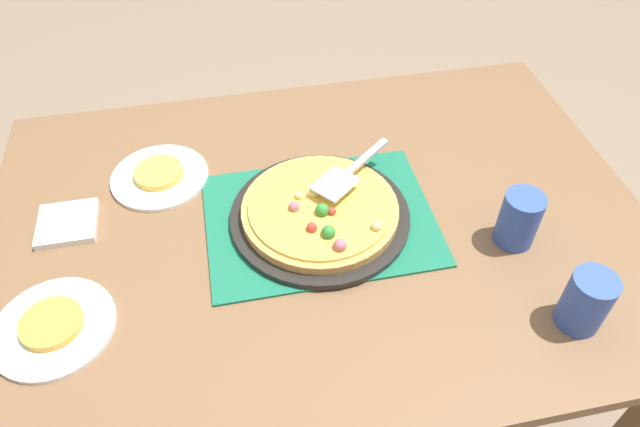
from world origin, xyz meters
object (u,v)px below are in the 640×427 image
object	(u,v)px
pizza_pan	(320,216)
served_slice_left	(159,173)
napkin_stack	(67,224)
pizza_server	(349,172)
served_slice_right	(51,324)
plate_far_right	(54,328)
cup_near	(586,301)
cup_far	(519,219)
plate_near_left	(160,177)
pizza	(320,210)

from	to	relation	value
pizza_pan	served_slice_left	xyz separation A→B (m)	(-0.33, 0.20, 0.01)
napkin_stack	pizza_server	bearing A→B (deg)	-2.44
served_slice_right	plate_far_right	bearing A→B (deg)	0.00
cup_near	pizza_pan	bearing A→B (deg)	140.26
cup_near	cup_far	bearing A→B (deg)	98.15
served_slice_left	served_slice_right	bearing A→B (deg)	-117.26
plate_near_left	plate_far_right	world-z (taller)	same
pizza	served_slice_right	bearing A→B (deg)	-162.18
pizza	plate_far_right	world-z (taller)	pizza
pizza_pan	napkin_stack	bearing A→B (deg)	170.51
plate_near_left	served_slice_right	world-z (taller)	served_slice_right
served_slice_right	cup_near	bearing A→B (deg)	-10.26
pizza	plate_far_right	bearing A→B (deg)	-162.18
pizza_pan	served_slice_right	size ratio (longest dim) A/B	3.45
pizza	pizza_server	xyz separation A→B (m)	(0.08, 0.06, 0.04)
plate_far_right	napkin_stack	bearing A→B (deg)	90.14
cup_near	plate_far_right	bearing A→B (deg)	169.74
served_slice_left	cup_far	world-z (taller)	cup_far
served_slice_left	plate_near_left	bearing A→B (deg)	0.00
plate_near_left	cup_near	distance (m)	0.92
plate_near_left	cup_far	world-z (taller)	cup_far
pizza	served_slice_right	distance (m)	0.55
cup_far	pizza_server	world-z (taller)	cup_far
served_slice_right	cup_far	xyz separation A→B (m)	(0.90, 0.04, 0.04)
pizza_server	cup_near	bearing A→B (deg)	-50.35
cup_far	pizza_server	bearing A→B (deg)	147.43
pizza_server	napkin_stack	bearing A→B (deg)	177.56
plate_near_left	napkin_stack	distance (m)	0.22
pizza_server	plate_near_left	bearing A→B (deg)	161.34
napkin_stack	pizza_pan	bearing A→B (deg)	-9.49
plate_far_right	pizza_server	size ratio (longest dim) A/B	1.07
served_slice_right	served_slice_left	bearing A→B (deg)	62.74
plate_near_left	pizza_server	bearing A→B (deg)	-18.66
cup_near	napkin_stack	size ratio (longest dim) A/B	1.00
pizza_pan	pizza_server	xyz separation A→B (m)	(0.08, 0.06, 0.06)
plate_near_left	napkin_stack	size ratio (longest dim) A/B	1.83
served_slice_left	pizza_server	size ratio (longest dim) A/B	0.54
cup_near	cup_far	distance (m)	0.21
plate_near_left	napkin_stack	bearing A→B (deg)	-149.60
plate_far_right	pizza_server	xyz separation A→B (m)	(0.60, 0.23, 0.06)
pizza	plate_near_left	distance (m)	0.39
pizza_pan	napkin_stack	distance (m)	0.53
plate_near_left	cup_far	size ratio (longest dim) A/B	1.83
served_slice_left	cup_far	distance (m)	0.79
pizza	served_slice_left	distance (m)	0.39
pizza	plate_far_right	xyz separation A→B (m)	(-0.52, -0.17, -0.03)
served_slice_right	napkin_stack	world-z (taller)	served_slice_right
pizza_pan	served_slice_left	world-z (taller)	served_slice_left
served_slice_left	served_slice_right	world-z (taller)	same
plate_far_right	pizza_pan	bearing A→B (deg)	18.03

